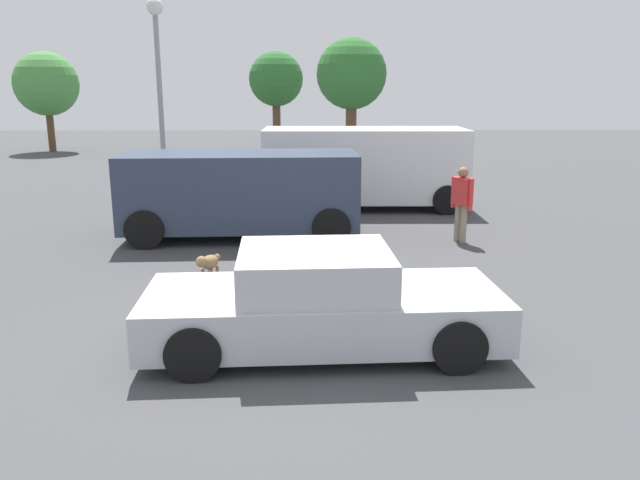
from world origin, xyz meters
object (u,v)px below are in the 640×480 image
Objects in this scene: van_white at (364,165)px; light_post_near at (158,64)px; dog at (208,262)px; suv_dark at (240,191)px; sedan_foreground at (321,303)px; pedestrian at (462,198)px.

van_white is 6.20m from light_post_near.
light_post_near reaches higher than dog.
suv_dark reaches higher than dog.
van_white is 1.07× the size of suv_dark.
sedan_foreground is 6.26m from pedestrian.
light_post_near is at bearing 113.27° from pedestrian.
dog is at bearing 172.74° from pedestrian.
dog is 0.11× the size of van_white.
dog is 8.32m from light_post_near.
light_post_near reaches higher than pedestrian.
suv_dark is at bearing -159.05° from dog.
van_white reaches higher than sedan_foreground.
light_post_near is at bearing 172.81° from van_white.
suv_dark is (0.26, 2.98, 0.74)m from dog.
light_post_near is at bearing -136.13° from dog.
pedestrian is at bearing -33.00° from light_post_near.
van_white is at bearing -133.18° from suv_dark.
pedestrian is (1.70, -3.92, -0.21)m from van_white.
suv_dark is (-1.62, 5.97, 0.43)m from sedan_foreground.
sedan_foreground is at bearing 58.21° from dog.
van_white is at bearing -8.04° from light_post_near.
dog is 0.11× the size of light_post_near.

